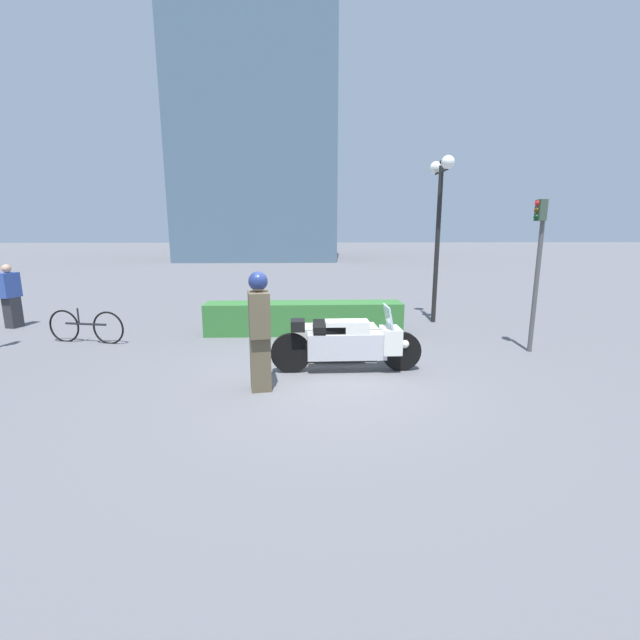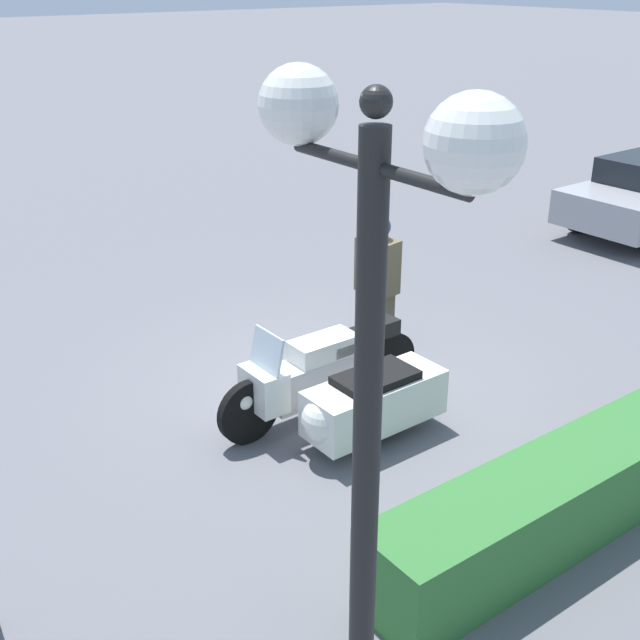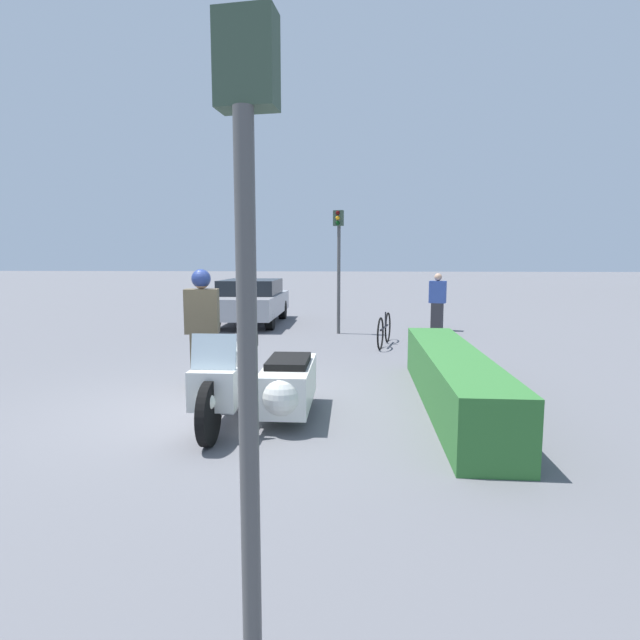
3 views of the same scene
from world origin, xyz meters
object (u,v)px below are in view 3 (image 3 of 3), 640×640
(hedge_bush_curbside, at_px, (452,379))
(bicycle_parked, at_px, (384,330))
(officer_rider, at_px, (202,326))
(police_motorcycle, at_px, (261,381))
(parked_car_background, at_px, (251,300))
(pedestrian_bystander, at_px, (437,302))
(traffic_light_far, at_px, (339,253))
(traffic_light_near, at_px, (248,253))

(hedge_bush_curbside, relative_size, bicycle_parked, 2.61)
(officer_rider, bearing_deg, police_motorcycle, 30.13)
(hedge_bush_curbside, bearing_deg, parked_car_background, -151.40)
(police_motorcycle, height_order, pedestrian_bystander, pedestrian_bystander)
(officer_rider, bearing_deg, hedge_bush_curbside, 70.00)
(officer_rider, xyz_separation_m, traffic_light_far, (-5.88, 1.85, 1.19))
(police_motorcycle, bearing_deg, pedestrian_bystander, 156.58)
(parked_car_background, relative_size, pedestrian_bystander, 2.75)
(officer_rider, relative_size, traffic_light_near, 0.61)
(traffic_light_near, height_order, parked_car_background, traffic_light_near)
(parked_car_background, distance_m, bicycle_parked, 5.38)
(traffic_light_far, bearing_deg, officer_rider, -4.29)
(traffic_light_near, bearing_deg, bicycle_parked, -0.57)
(police_motorcycle, height_order, traffic_light_near, traffic_light_near)
(officer_rider, height_order, bicycle_parked, officer_rider)
(pedestrian_bystander, bearing_deg, police_motorcycle, 173.22)
(parked_car_background, bearing_deg, traffic_light_near, -168.81)
(police_motorcycle, distance_m, traffic_light_near, 4.19)
(hedge_bush_curbside, bearing_deg, police_motorcycle, -72.92)
(bicycle_parked, bearing_deg, pedestrian_bystander, 160.13)
(parked_car_background, xyz_separation_m, pedestrian_bystander, (1.05, 5.54, 0.07))
(bicycle_parked, bearing_deg, officer_rider, -24.20)
(police_motorcycle, xyz_separation_m, parked_car_background, (-9.23, -2.13, 0.26))
(traffic_light_near, relative_size, traffic_light_far, 0.92)
(hedge_bush_curbside, distance_m, bicycle_parked, 4.86)
(officer_rider, relative_size, hedge_bush_curbside, 0.39)
(police_motorcycle, relative_size, parked_car_background, 0.60)
(officer_rider, relative_size, parked_car_background, 0.42)
(officer_rider, xyz_separation_m, pedestrian_bystander, (-6.72, 4.60, -0.17))
(hedge_bush_curbside, xyz_separation_m, bicycle_parked, (-4.81, -0.68, -0.02))
(parked_car_background, bearing_deg, bicycle_parked, -134.02)
(parked_car_background, distance_m, pedestrian_bystander, 5.64)
(traffic_light_far, bearing_deg, pedestrian_bystander, 120.27)
(hedge_bush_curbside, relative_size, pedestrian_bystander, 2.90)
(traffic_light_near, relative_size, pedestrian_bystander, 1.87)
(officer_rider, relative_size, pedestrian_bystander, 1.14)
(traffic_light_near, bearing_deg, police_motorcycle, 16.65)
(traffic_light_near, bearing_deg, pedestrian_bystander, -6.63)
(hedge_bush_curbside, xyz_separation_m, traffic_light_far, (-6.56, -1.83, 1.79))
(parked_car_background, height_order, pedestrian_bystander, pedestrian_bystander)
(traffic_light_near, height_order, bicycle_parked, traffic_light_near)
(police_motorcycle, xyz_separation_m, bicycle_parked, (-5.57, 1.80, -0.12))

